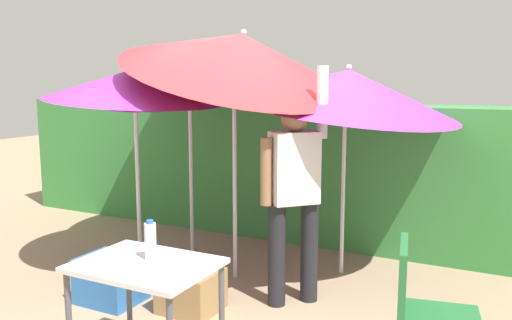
{
  "coord_description": "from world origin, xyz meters",
  "views": [
    {
      "loc": [
        2.01,
        -3.63,
        1.77
      ],
      "look_at": [
        0.0,
        0.3,
        1.1
      ],
      "focal_mm": 37.01,
      "sensor_mm": 36.0,
      "label": 1
    }
  ],
  "objects_px": {
    "umbrella_rainbow": "(136,85)",
    "bottle_water": "(150,241)",
    "umbrella_orange": "(192,70)",
    "folding_table": "(146,277)",
    "cooler_box": "(111,279)",
    "umbrella_yellow": "(239,55)",
    "person_vendor": "(294,188)",
    "crate_cardboard": "(191,291)",
    "umbrella_navy": "(347,89)",
    "chair_plastic": "(425,312)"
  },
  "relations": [
    {
      "from": "chair_plastic",
      "to": "umbrella_rainbow",
      "type": "bearing_deg",
      "value": 162.65
    },
    {
      "from": "person_vendor",
      "to": "bottle_water",
      "type": "height_order",
      "value": "person_vendor"
    },
    {
      "from": "bottle_water",
      "to": "chair_plastic",
      "type": "bearing_deg",
      "value": 17.32
    },
    {
      "from": "folding_table",
      "to": "chair_plastic",
      "type": "bearing_deg",
      "value": 19.49
    },
    {
      "from": "umbrella_orange",
      "to": "person_vendor",
      "type": "distance_m",
      "value": 1.81
    },
    {
      "from": "person_vendor",
      "to": "chair_plastic",
      "type": "relative_size",
      "value": 2.11
    },
    {
      "from": "umbrella_orange",
      "to": "bottle_water",
      "type": "bearing_deg",
      "value": -62.76
    },
    {
      "from": "umbrella_rainbow",
      "to": "bottle_water",
      "type": "bearing_deg",
      "value": -48.38
    },
    {
      "from": "umbrella_orange",
      "to": "crate_cardboard",
      "type": "height_order",
      "value": "umbrella_orange"
    },
    {
      "from": "person_vendor",
      "to": "chair_plastic",
      "type": "height_order",
      "value": "person_vendor"
    },
    {
      "from": "person_vendor",
      "to": "cooler_box",
      "type": "distance_m",
      "value": 1.65
    },
    {
      "from": "chair_plastic",
      "to": "crate_cardboard",
      "type": "distance_m",
      "value": 1.87
    },
    {
      "from": "umbrella_orange",
      "to": "folding_table",
      "type": "xyz_separation_m",
      "value": [
        1.04,
        -2.07,
        -1.24
      ]
    },
    {
      "from": "umbrella_orange",
      "to": "cooler_box",
      "type": "xyz_separation_m",
      "value": [
        0.08,
        -1.33,
        -1.69
      ]
    },
    {
      "from": "umbrella_rainbow",
      "to": "folding_table",
      "type": "height_order",
      "value": "umbrella_rainbow"
    },
    {
      "from": "bottle_water",
      "to": "folding_table",
      "type": "bearing_deg",
      "value": -84.34
    },
    {
      "from": "umbrella_orange",
      "to": "crate_cardboard",
      "type": "bearing_deg",
      "value": -57.63
    },
    {
      "from": "folding_table",
      "to": "umbrella_rainbow",
      "type": "bearing_deg",
      "value": 130.47
    },
    {
      "from": "person_vendor",
      "to": "folding_table",
      "type": "height_order",
      "value": "person_vendor"
    },
    {
      "from": "umbrella_rainbow",
      "to": "person_vendor",
      "type": "distance_m",
      "value": 1.71
    },
    {
      "from": "umbrella_orange",
      "to": "chair_plastic",
      "type": "height_order",
      "value": "umbrella_orange"
    },
    {
      "from": "folding_table",
      "to": "umbrella_navy",
      "type": "bearing_deg",
      "value": 77.46
    },
    {
      "from": "cooler_box",
      "to": "bottle_water",
      "type": "distance_m",
      "value": 1.34
    },
    {
      "from": "umbrella_rainbow",
      "to": "person_vendor",
      "type": "bearing_deg",
      "value": 0.97
    },
    {
      "from": "umbrella_yellow",
      "to": "bottle_water",
      "type": "bearing_deg",
      "value": -79.45
    },
    {
      "from": "umbrella_yellow",
      "to": "chair_plastic",
      "type": "xyz_separation_m",
      "value": [
        1.82,
        -1.18,
        -1.48
      ]
    },
    {
      "from": "chair_plastic",
      "to": "cooler_box",
      "type": "relative_size",
      "value": 1.88
    },
    {
      "from": "person_vendor",
      "to": "cooler_box",
      "type": "xyz_separation_m",
      "value": [
        -1.31,
        -0.64,
        -0.75
      ]
    },
    {
      "from": "umbrella_orange",
      "to": "bottle_water",
      "type": "height_order",
      "value": "umbrella_orange"
    },
    {
      "from": "umbrella_yellow",
      "to": "crate_cardboard",
      "type": "relative_size",
      "value": 6.0
    },
    {
      "from": "umbrella_yellow",
      "to": "person_vendor",
      "type": "height_order",
      "value": "umbrella_yellow"
    },
    {
      "from": "umbrella_yellow",
      "to": "umbrella_navy",
      "type": "height_order",
      "value": "umbrella_yellow"
    },
    {
      "from": "umbrella_navy",
      "to": "folding_table",
      "type": "distance_m",
      "value": 2.51
    },
    {
      "from": "umbrella_yellow",
      "to": "person_vendor",
      "type": "xyz_separation_m",
      "value": [
        0.66,
        -0.32,
        -1.05
      ]
    },
    {
      "from": "umbrella_rainbow",
      "to": "umbrella_yellow",
      "type": "relative_size",
      "value": 0.76
    },
    {
      "from": "chair_plastic",
      "to": "bottle_water",
      "type": "bearing_deg",
      "value": -162.68
    },
    {
      "from": "cooler_box",
      "to": "bottle_water",
      "type": "bearing_deg",
      "value": -35.52
    },
    {
      "from": "umbrella_navy",
      "to": "person_vendor",
      "type": "bearing_deg",
      "value": -99.93
    },
    {
      "from": "bottle_water",
      "to": "cooler_box",
      "type": "bearing_deg",
      "value": 144.48
    },
    {
      "from": "umbrella_rainbow",
      "to": "cooler_box",
      "type": "distance_m",
      "value": 1.68
    },
    {
      "from": "umbrella_yellow",
      "to": "umbrella_navy",
      "type": "distance_m",
      "value": 1.0
    },
    {
      "from": "crate_cardboard",
      "to": "person_vendor",
      "type": "bearing_deg",
      "value": 37.6
    },
    {
      "from": "umbrella_yellow",
      "to": "bottle_water",
      "type": "height_order",
      "value": "umbrella_yellow"
    },
    {
      "from": "umbrella_yellow",
      "to": "bottle_water",
      "type": "distance_m",
      "value": 2.04
    },
    {
      "from": "cooler_box",
      "to": "folding_table",
      "type": "xyz_separation_m",
      "value": [
        0.97,
        -0.75,
        0.45
      ]
    },
    {
      "from": "umbrella_rainbow",
      "to": "bottle_water",
      "type": "distance_m",
      "value": 1.96
    },
    {
      "from": "person_vendor",
      "to": "cooler_box",
      "type": "height_order",
      "value": "person_vendor"
    },
    {
      "from": "umbrella_yellow",
      "to": "umbrella_rainbow",
      "type": "bearing_deg",
      "value": -157.69
    },
    {
      "from": "umbrella_orange",
      "to": "person_vendor",
      "type": "height_order",
      "value": "umbrella_orange"
    },
    {
      "from": "umbrella_rainbow",
      "to": "bottle_water",
      "type": "relative_size",
      "value": 8.13
    }
  ]
}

